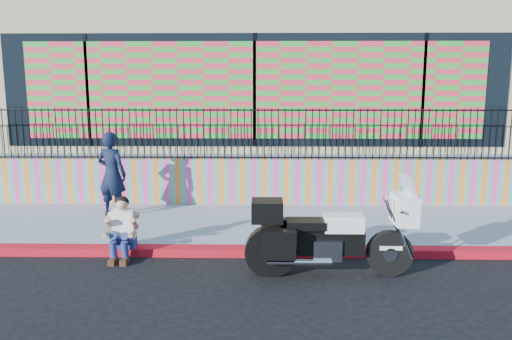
{
  "coord_description": "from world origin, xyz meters",
  "views": [
    {
      "loc": [
        0.26,
        -8.5,
        3.02
      ],
      "look_at": [
        0.09,
        1.2,
        1.34
      ],
      "focal_mm": 35.0,
      "sensor_mm": 36.0,
      "label": 1
    }
  ],
  "objects": [
    {
      "name": "ground",
      "position": [
        0.0,
        0.0,
        0.0
      ],
      "size": [
        90.0,
        90.0,
        0.0
      ],
      "primitive_type": "plane",
      "color": "black",
      "rests_on": "ground"
    },
    {
      "name": "red_curb",
      "position": [
        0.0,
        0.0,
        0.07
      ],
      "size": [
        16.0,
        0.3,
        0.15
      ],
      "primitive_type": "cube",
      "color": "red",
      "rests_on": "ground"
    },
    {
      "name": "sidewalk",
      "position": [
        0.0,
        1.65,
        0.07
      ],
      "size": [
        16.0,
        3.0,
        0.15
      ],
      "primitive_type": "cube",
      "color": "gray",
      "rests_on": "ground"
    },
    {
      "name": "mural_wall",
      "position": [
        0.0,
        3.25,
        0.7
      ],
      "size": [
        16.0,
        0.2,
        1.1
      ],
      "primitive_type": "cube",
      "color": "#F7418E",
      "rests_on": "sidewalk"
    },
    {
      "name": "metal_fence",
      "position": [
        0.0,
        3.25,
        1.85
      ],
      "size": [
        15.8,
        0.04,
        1.2
      ],
      "primitive_type": null,
      "color": "black",
      "rests_on": "mural_wall"
    },
    {
      "name": "elevated_platform",
      "position": [
        0.0,
        8.35,
        0.62
      ],
      "size": [
        16.0,
        10.0,
        1.25
      ],
      "primitive_type": "cube",
      "color": "gray",
      "rests_on": "ground"
    },
    {
      "name": "storefront_building",
      "position": [
        0.0,
        8.13,
        3.25
      ],
      "size": [
        14.0,
        8.06,
        4.0
      ],
      "color": "tan",
      "rests_on": "elevated_platform"
    },
    {
      "name": "police_motorcycle",
      "position": [
        1.25,
        -0.9,
        0.68
      ],
      "size": [
        2.62,
        0.87,
        1.63
      ],
      "color": "black",
      "rests_on": "ground"
    },
    {
      "name": "police_officer",
      "position": [
        -3.07,
        2.11,
        1.08
      ],
      "size": [
        0.78,
        0.64,
        1.86
      ],
      "primitive_type": "imported",
      "rotation": [
        0.0,
        0.0,
        2.82
      ],
      "color": "black",
      "rests_on": "sidewalk"
    },
    {
      "name": "seated_man",
      "position": [
        -2.21,
        -0.22,
        0.45
      ],
      "size": [
        0.54,
        0.71,
        1.06
      ],
      "color": "navy",
      "rests_on": "ground"
    }
  ]
}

